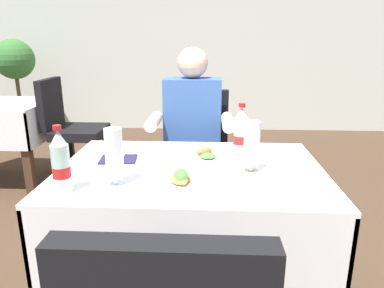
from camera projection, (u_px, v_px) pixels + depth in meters
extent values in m
cube|color=silver|center=(207.00, 25.00, 5.01)|extent=(11.00, 0.12, 2.98)
cube|color=white|center=(191.00, 170.00, 1.60)|extent=(1.17, 0.82, 0.02)
cube|color=white|center=(185.00, 254.00, 1.26)|extent=(1.17, 0.02, 0.32)
cube|color=white|center=(195.00, 173.00, 2.03)|extent=(1.17, 0.02, 0.32)
cube|color=white|center=(68.00, 201.00, 1.68)|extent=(0.02, 0.82, 0.32)
cube|color=white|center=(318.00, 207.00, 1.62)|extent=(0.02, 0.82, 0.32)
cube|color=#472D1E|center=(104.00, 208.00, 2.07)|extent=(0.07, 0.07, 0.73)
cube|color=#472D1E|center=(287.00, 212.00, 2.02)|extent=(0.07, 0.07, 0.73)
cube|color=black|center=(197.00, 168.00, 2.35)|extent=(0.44, 0.44, 0.08)
cube|color=black|center=(198.00, 121.00, 2.52)|extent=(0.42, 0.06, 0.44)
cube|color=black|center=(169.00, 216.00, 2.27)|extent=(0.04, 0.04, 0.45)
cube|color=black|center=(222.00, 217.00, 2.26)|extent=(0.04, 0.04, 0.45)
cube|color=black|center=(174.00, 193.00, 2.60)|extent=(0.04, 0.04, 0.45)
cube|color=black|center=(221.00, 194.00, 2.58)|extent=(0.04, 0.04, 0.45)
cylinder|color=#282D42|center=(178.00, 218.00, 2.24)|extent=(0.10, 0.10, 0.45)
cylinder|color=#282D42|center=(203.00, 219.00, 2.23)|extent=(0.10, 0.10, 0.45)
cube|color=#282D42|center=(192.00, 167.00, 2.31)|extent=(0.34, 0.36, 0.12)
cube|color=#385B9E|center=(193.00, 117.00, 2.30)|extent=(0.36, 0.20, 0.50)
sphere|color=beige|center=(193.00, 63.00, 2.20)|extent=(0.19, 0.19, 0.19)
cylinder|color=beige|center=(154.00, 121.00, 2.08)|extent=(0.07, 0.26, 0.07)
cylinder|color=beige|center=(228.00, 122.00, 2.06)|extent=(0.07, 0.26, 0.07)
cube|color=white|center=(184.00, 183.00, 1.41)|extent=(0.24, 0.24, 0.01)
ellipsoid|color=#C14C33|center=(184.00, 179.00, 1.40)|extent=(0.06, 0.07, 0.02)
ellipsoid|color=gold|center=(178.00, 180.00, 1.38)|extent=(0.10, 0.09, 0.04)
ellipsoid|color=#4C8E38|center=(181.00, 176.00, 1.39)|extent=(0.07, 0.10, 0.06)
cube|color=white|center=(209.00, 158.00, 1.71)|extent=(0.22, 0.22, 0.01)
ellipsoid|color=#99602D|center=(204.00, 151.00, 1.74)|extent=(0.10, 0.10, 0.03)
ellipsoid|color=#4C8E38|center=(208.00, 156.00, 1.68)|extent=(0.09, 0.08, 0.02)
cylinder|color=white|center=(116.00, 184.00, 1.40)|extent=(0.07, 0.07, 0.01)
cylinder|color=white|center=(116.00, 180.00, 1.40)|extent=(0.02, 0.02, 0.03)
cylinder|color=white|center=(114.00, 153.00, 1.37)|extent=(0.07, 0.07, 0.19)
cylinder|color=black|center=(115.00, 166.00, 1.38)|extent=(0.06, 0.06, 0.09)
cylinder|color=white|center=(250.00, 171.00, 1.55)|extent=(0.07, 0.07, 0.01)
cylinder|color=white|center=(251.00, 167.00, 1.54)|extent=(0.02, 0.02, 0.03)
cylinder|color=white|center=(252.00, 143.00, 1.51)|extent=(0.07, 0.07, 0.19)
cylinder|color=#C68928|center=(251.00, 150.00, 1.52)|extent=(0.06, 0.06, 0.13)
cylinder|color=silver|center=(61.00, 169.00, 1.31)|extent=(0.07, 0.07, 0.19)
cylinder|color=red|center=(62.00, 172.00, 1.31)|extent=(0.07, 0.07, 0.04)
cone|color=silver|center=(58.00, 138.00, 1.28)|extent=(0.06, 0.06, 0.05)
cylinder|color=red|center=(57.00, 128.00, 1.26)|extent=(0.03, 0.03, 0.02)
cylinder|color=silver|center=(241.00, 138.00, 1.73)|extent=(0.07, 0.07, 0.19)
cylinder|color=red|center=(241.00, 139.00, 1.73)|extent=(0.07, 0.07, 0.04)
cone|color=silver|center=(242.00, 113.00, 1.69)|extent=(0.06, 0.06, 0.05)
cylinder|color=red|center=(242.00, 105.00, 1.68)|extent=(0.03, 0.03, 0.02)
cube|color=#231E4C|center=(118.00, 159.00, 1.69)|extent=(0.18, 0.15, 0.01)
cube|color=silver|center=(114.00, 158.00, 1.69)|extent=(0.03, 0.19, 0.01)
cube|color=silver|center=(122.00, 158.00, 1.69)|extent=(0.03, 0.19, 0.01)
cube|color=white|center=(21.00, 114.00, 3.60)|extent=(0.87, 0.02, 0.32)
cube|color=white|center=(46.00, 123.00, 3.24)|extent=(0.02, 0.73, 0.32)
cube|color=#472D1E|center=(27.00, 154.00, 3.01)|extent=(0.07, 0.07, 0.73)
cube|color=#472D1E|center=(57.00, 136.00, 3.59)|extent=(0.07, 0.07, 0.73)
cube|color=black|center=(80.00, 132.00, 3.25)|extent=(0.44, 0.44, 0.08)
cube|color=black|center=(50.00, 104.00, 3.19)|extent=(0.06, 0.42, 0.44)
cube|color=black|center=(95.00, 166.00, 3.16)|extent=(0.04, 0.04, 0.45)
cube|color=black|center=(106.00, 154.00, 3.48)|extent=(0.04, 0.04, 0.45)
cube|color=black|center=(58.00, 165.00, 3.17)|extent=(0.04, 0.04, 0.45)
cube|color=black|center=(72.00, 153.00, 3.50)|extent=(0.04, 0.04, 0.45)
cylinder|color=brown|center=(23.00, 122.00, 4.97)|extent=(0.35, 0.35, 0.39)
cylinder|color=brown|center=(19.00, 92.00, 4.85)|extent=(0.05, 0.05, 0.45)
sphere|color=#387533|center=(14.00, 59.00, 4.73)|extent=(0.53, 0.53, 0.53)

